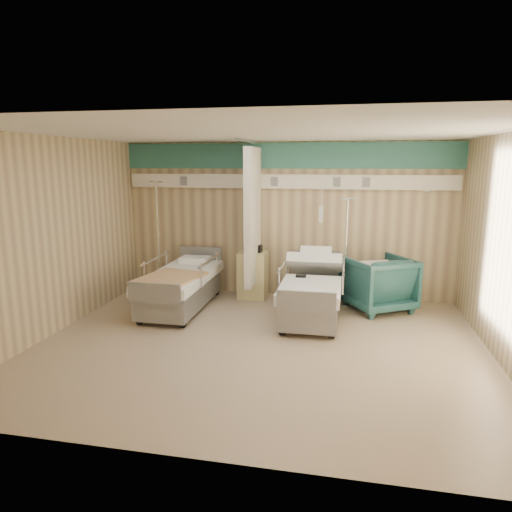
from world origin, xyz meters
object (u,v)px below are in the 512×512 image
Objects in this scene: bed_right at (312,298)px; visitor_armchair at (378,283)px; bed_left at (181,290)px; bedside_cabinet at (253,275)px; iv_stand_right at (345,283)px; iv_stand_left at (160,270)px.

bed_right is 1.22m from visitor_armchair.
bedside_cabinet reaches higher than bed_left.
bedside_cabinet is 0.85× the size of visitor_armchair.
iv_stand_right is at bearing -49.24° from visitor_armchair.
bedside_cabinet is 1.65m from iv_stand_right.
iv_stand_right reaches higher than bed_left.
iv_stand_left is at bearing 178.60° from iv_stand_right.
visitor_armchair is at bearing -7.77° from bedside_cabinet.
iv_stand_left is at bearing 130.78° from bed_left.
iv_stand_right is 0.88× the size of iv_stand_left.
visitor_armchair is 0.58m from iv_stand_right.
bed_left is 1.03× the size of iv_stand_left.
bedside_cabinet is 2.22m from visitor_armchair.
bed_right is at bearing -38.05° from bedside_cabinet.
iv_stand_right is (0.50, 0.79, 0.06)m from bed_right.
bed_left is at bearing -139.40° from bedside_cabinet.
iv_stand_left is (-2.95, 0.87, 0.12)m from bed_right.
bedside_cabinet is at bearing 0.97° from iv_stand_left.
visitor_armchair is (1.05, 0.60, 0.14)m from bed_right.
bed_left is at bearing -163.79° from iv_stand_right.
iv_stand_right is 3.45m from iv_stand_left.
bed_right is at bearing -0.84° from visitor_armchair.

